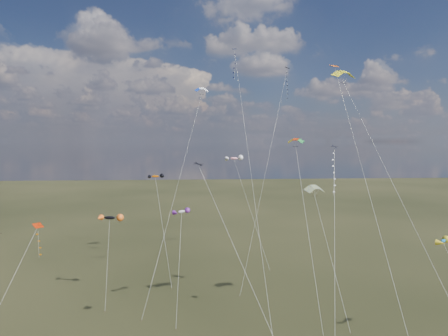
{
  "coord_description": "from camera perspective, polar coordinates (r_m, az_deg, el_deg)",
  "views": [
    {
      "loc": [
        -4.4,
        -40.02,
        22.87
      ],
      "look_at": [
        0.0,
        18.0,
        19.0
      ],
      "focal_mm": 32.0,
      "sensor_mm": 36.0,
      "label": 1
    }
  ],
  "objects": [
    {
      "name": "novelty_redwhite_stripe",
      "position": [
        83.34,
        1.45,
        1.36
      ],
      "size": [
        6.71,
        15.54,
        20.03
      ],
      "color": "#F21E3A",
      "rests_on": "ground"
    },
    {
      "name": "diamond_red_low",
      "position": [
        53.11,
        -25.33,
        -10.04
      ],
      "size": [
        4.08,
        11.57,
        13.09
      ],
      "color": "#B01F02",
      "rests_on": "ground"
    },
    {
      "name": "novelty_white_purple",
      "position": [
        55.51,
        -6.08,
        -6.27
      ],
      "size": [
        2.24,
        8.45,
        13.67
      ],
      "color": "silver",
      "rests_on": "ground"
    },
    {
      "name": "diamond_navy_tall",
      "position": [
        65.88,
        1.82,
        12.56
      ],
      "size": [
        2.1,
        27.9,
        38.35
      ],
      "color": "#0F1E45",
      "rests_on": "ground"
    },
    {
      "name": "parafoil_striped",
      "position": [
        56.75,
        12.86,
        -2.68
      ],
      "size": [
        3.44,
        10.43,
        17.3
      ],
      "color": "yellow",
      "rests_on": "ground"
    },
    {
      "name": "diamond_orange_center",
      "position": [
        44.32,
        18.44,
        2.77
      ],
      "size": [
        2.88,
        18.36,
        31.88
      ],
      "color": "#DC5613",
      "rests_on": "ground"
    },
    {
      "name": "parafoil_tricolor",
      "position": [
        56.75,
        10.23,
        3.9
      ],
      "size": [
        2.46,
        19.13,
        23.71
      ],
      "color": "yellow",
      "rests_on": "ground"
    },
    {
      "name": "diamond_black_mid",
      "position": [
        41.12,
        -0.13,
        -7.52
      ],
      "size": [
        9.49,
        16.07,
        20.53
      ],
      "color": "black",
      "rests_on": "ground"
    },
    {
      "name": "novelty_black_orange",
      "position": [
        63.17,
        -16.01,
        -6.85
      ],
      "size": [
        3.77,
        8.52,
        11.94
      ],
      "color": "black",
      "rests_on": "ground"
    },
    {
      "name": "parafoil_blue_white",
      "position": [
        74.58,
        -3.24,
        11.14
      ],
      "size": [
        9.67,
        24.84,
        33.22
      ],
      "color": "#193FBD",
      "rests_on": "ground"
    },
    {
      "name": "diamond_navy_right",
      "position": [
        48.5,
        15.44,
        -1.49
      ],
      "size": [
        5.53,
        16.0,
        22.44
      ],
      "color": "#101845",
      "rests_on": "ground"
    },
    {
      "name": "diamond_black_high",
      "position": [
        75.21,
        8.65,
        10.38
      ],
      "size": [
        11.3,
        17.45,
        36.73
      ],
      "color": "black",
      "rests_on": "ground"
    },
    {
      "name": "novelty_blue_yellow",
      "position": [
        51.65,
        28.87,
        -9.16
      ],
      "size": [
        3.35,
        7.56,
        12.18
      ],
      "color": "#0E67B7",
      "rests_on": "ground"
    },
    {
      "name": "parafoil_yellow",
      "position": [
        51.05,
        16.81,
        12.92
      ],
      "size": [
        7.96,
        22.12,
        31.92
      ],
      "color": "yellow",
      "rests_on": "ground"
    },
    {
      "name": "novelty_orange_black",
      "position": [
        71.26,
        -9.79,
        -1.25
      ],
      "size": [
        4.77,
        10.52,
        17.2
      ],
      "color": "#E96200",
      "rests_on": "ground"
    }
  ]
}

